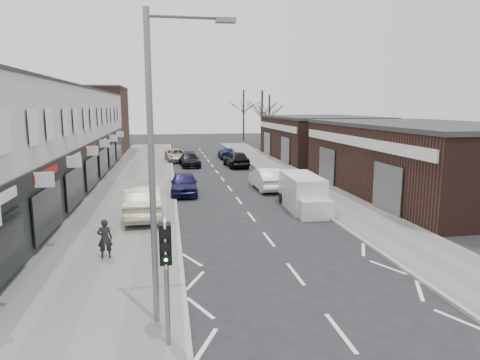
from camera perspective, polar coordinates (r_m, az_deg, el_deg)
name	(u,v)px	position (r m, az deg, el deg)	size (l,w,h in m)	color
ground	(314,299)	(13.71, 9.89, -15.34)	(160.00, 160.00, 0.00)	black
pavement_left	(137,181)	(34.24, -13.62, -0.11)	(5.50, 64.00, 0.12)	slate
pavement_right	(291,176)	(35.60, 6.87, 0.47)	(3.50, 64.00, 0.12)	slate
shop_terrace_left	(31,140)	(32.58, -26.14, 4.86)	(8.00, 41.00, 7.10)	beige
brick_block_far	(93,121)	(57.44, -19.03, 7.49)	(8.00, 10.00, 8.00)	#492D1F
right_unit_near	(425,160)	(30.87, 23.41, 2.41)	(10.00, 18.00, 4.50)	#321C17
right_unit_far	(320,138)	(48.78, 10.57, 5.48)	(10.00, 16.00, 4.50)	#321C17
tree_far_a	(262,147)	(61.40, 2.92, 4.38)	(3.60, 3.60, 8.00)	#382D26
tree_far_b	(269,143)	(67.79, 3.88, 4.88)	(3.60, 3.60, 7.50)	#382D26
tree_far_c	(244,141)	(73.03, 0.48, 5.26)	(3.60, 3.60, 8.50)	#382D26
traffic_light	(166,254)	(10.23, -9.87, -9.64)	(0.28, 0.60, 3.10)	slate
street_lamp	(158,154)	(10.93, -10.85, 3.46)	(2.23, 0.22, 8.00)	slate
warning_sign	(152,173)	(23.96, -11.61, 0.98)	(0.12, 0.80, 2.70)	slate
white_van	(303,193)	(24.51, 8.37, -1.77)	(1.93, 5.05, 1.94)	silver
sedan_on_pavement	(143,202)	(22.59, -12.80, -2.82)	(1.76, 5.05, 1.66)	#B2AD8E
pedestrian	(105,239)	(17.03, -17.57, -7.45)	(0.55, 0.36, 1.51)	black
parked_car_left_a	(184,183)	(28.64, -7.49, -0.45)	(1.73, 4.31, 1.47)	#14133C
parked_car_left_b	(190,160)	(41.95, -6.72, 2.69)	(1.80, 4.43, 1.28)	black
parked_car_left_c	(176,155)	(45.96, -8.48, 3.28)	(2.16, 4.68, 1.30)	#B2A38E
parked_car_right_a	(267,179)	(30.08, 3.58, 0.17)	(1.62, 4.65, 1.53)	white
parked_car_right_b	(236,159)	(41.21, -0.51, 2.84)	(1.87, 4.65, 1.58)	black
parked_car_right_c	(227,153)	(47.80, -1.78, 3.59)	(1.74, 4.27, 1.24)	#161D46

